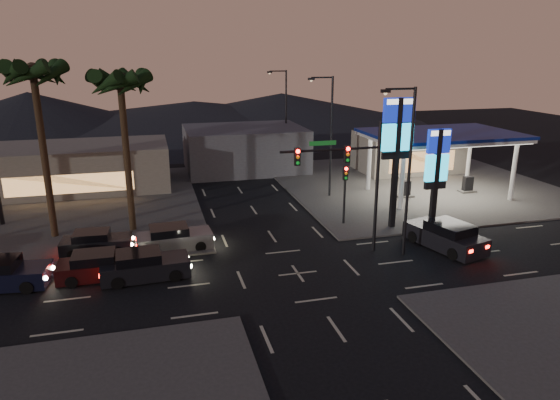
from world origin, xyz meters
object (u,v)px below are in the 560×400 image
object	(u,v)px
traffic_signal_mast	(351,170)
car_lane_a_front	(144,266)
car_lane_a_rear	(0,275)
car_lane_b_mid	(96,243)
car_lane_b_front	(173,238)
suv_station	(446,236)
pylon_sign_short	(437,164)
gas_station	(442,137)
pylon_sign_tall	(397,137)
car_lane_a_mid	(99,266)

from	to	relation	value
traffic_signal_mast	car_lane_a_front	size ratio (longest dim) A/B	1.64
traffic_signal_mast	car_lane_a_front	bearing A→B (deg)	-177.91
car_lane_a_rear	car_lane_b_mid	world-z (taller)	car_lane_a_rear
car_lane_b_front	suv_station	world-z (taller)	suv_station
traffic_signal_mast	suv_station	distance (m)	7.70
car_lane_b_mid	pylon_sign_short	bearing A→B (deg)	-3.97
car_lane_b_mid	suv_station	world-z (taller)	suv_station
car_lane_a_front	car_lane_b_mid	size ratio (longest dim) A/B	1.12
suv_station	traffic_signal_mast	bearing A→B (deg)	173.15
car_lane_b_mid	gas_station	bearing A→B (deg)	12.43
pylon_sign_tall	suv_station	bearing A→B (deg)	-70.36
car_lane_b_front	suv_station	size ratio (longest dim) A/B	0.86
car_lane_a_front	traffic_signal_mast	bearing A→B (deg)	2.09
gas_station	pylon_sign_short	bearing A→B (deg)	-123.69
gas_station	car_lane_a_rear	distance (m)	33.25
car_lane_b_front	suv_station	distance (m)	17.01
traffic_signal_mast	pylon_sign_short	bearing A→B (deg)	19.13
pylon_sign_tall	car_lane_b_mid	xyz separation A→B (m)	(-19.59, 0.53, -5.75)
suv_station	car_lane_b_front	bearing A→B (deg)	165.88
pylon_sign_short	car_lane_b_front	world-z (taller)	pylon_sign_short
car_lane_a_rear	car_lane_b_mid	bearing A→B (deg)	40.12
pylon_sign_tall	car_lane_b_mid	size ratio (longest dim) A/B	2.07
car_lane_a_mid	gas_station	bearing A→B (deg)	20.22
gas_station	car_lane_b_front	distance (m)	23.83
car_lane_a_front	pylon_sign_short	bearing A→B (deg)	8.72
gas_station	car_lane_a_rear	xyz separation A→B (m)	(-31.51, -9.70, -4.35)
car_lane_a_mid	car_lane_b_front	bearing A→B (deg)	37.64
suv_station	pylon_sign_tall	bearing A→B (deg)	109.64
pylon_sign_tall	car_lane_b_front	xyz separation A→B (m)	(-14.97, -0.12, -5.68)
gas_station	car_lane_a_front	size ratio (longest dim) A/B	2.51
car_lane_a_mid	car_lane_b_front	size ratio (longest dim) A/B	0.95
car_lane_b_front	car_lane_b_mid	bearing A→B (deg)	172.01
pylon_sign_short	car_lane_a_mid	bearing A→B (deg)	-173.93
gas_station	car_lane_a_rear	bearing A→B (deg)	-162.90
gas_station	pylon_sign_tall	size ratio (longest dim) A/B	1.36
gas_station	pylon_sign_tall	bearing A→B (deg)	-139.09
car_lane_b_front	car_lane_b_mid	world-z (taller)	car_lane_b_front
traffic_signal_mast	car_lane_a_mid	distance (m)	15.05
pylon_sign_short	suv_station	world-z (taller)	pylon_sign_short
gas_station	pylon_sign_tall	world-z (taller)	pylon_sign_tall
car_lane_b_front	car_lane_b_mid	distance (m)	4.66
car_lane_b_mid	car_lane_a_mid	bearing A→B (deg)	-82.69
traffic_signal_mast	suv_station	size ratio (longest dim) A/B	1.43
gas_station	suv_station	xyz separation A→B (m)	(-5.98, -10.76, -4.27)
pylon_sign_tall	suv_station	xyz separation A→B (m)	(1.52, -4.26, -5.59)
traffic_signal_mast	car_lane_a_mid	world-z (taller)	traffic_signal_mast
gas_station	pylon_sign_short	xyz separation A→B (m)	(-5.00, -7.50, -0.42)
traffic_signal_mast	car_lane_a_front	world-z (taller)	traffic_signal_mast
car_lane_a_rear	car_lane_b_mid	distance (m)	5.79
pylon_sign_short	suv_station	distance (m)	5.14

